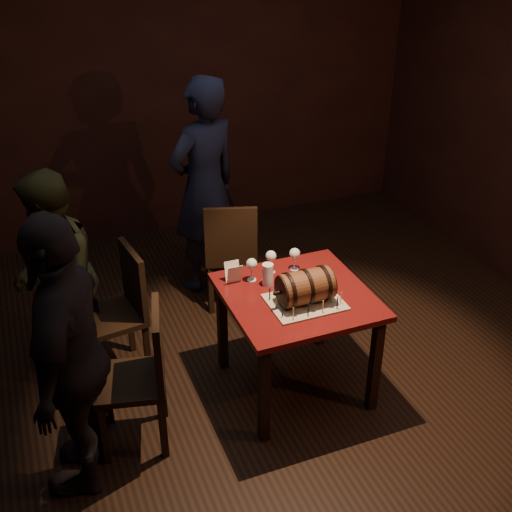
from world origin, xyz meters
name	(u,v)px	position (x,y,z in m)	size (l,w,h in m)	color
room_shell	(263,193)	(0.00, 0.00, 1.40)	(5.04, 5.04, 2.80)	black
pub_table	(297,308)	(0.17, -0.17, 0.64)	(0.90, 0.90, 0.75)	#470B0D
cake_board	(305,302)	(0.17, -0.28, 0.76)	(0.45, 0.35, 0.01)	#ADA38B
barrel_cake	(306,287)	(0.17, -0.28, 0.87)	(0.38, 0.23, 0.23)	brown
birthday_candles	(305,296)	(0.17, -0.28, 0.80)	(0.40, 0.30, 0.09)	#FBE596
wine_glass_left	(252,265)	(-0.04, 0.09, 0.87)	(0.07, 0.07, 0.16)	silver
wine_glass_mid	(271,257)	(0.12, 0.14, 0.87)	(0.07, 0.07, 0.16)	silver
wine_glass_right	(295,254)	(0.28, 0.11, 0.87)	(0.07, 0.07, 0.16)	silver
pint_of_ale	(268,275)	(0.04, 0.00, 0.82)	(0.07, 0.07, 0.15)	silver
menu_card	(234,273)	(-0.15, 0.12, 0.81)	(0.10, 0.05, 0.13)	white
chair_back	(231,250)	(0.11, 0.92, 0.52)	(0.50, 0.50, 0.93)	black
chair_left_rear	(122,306)	(-0.84, 0.46, 0.52)	(0.45, 0.45, 0.93)	black
chair_left_front	(143,371)	(-0.86, -0.27, 0.52)	(0.48, 0.48, 0.93)	black
person_back	(205,187)	(0.04, 1.33, 0.90)	(0.66, 0.43, 1.80)	#191C32
person_left_rear	(55,279)	(-1.23, 0.60, 0.74)	(0.72, 0.56, 1.48)	#3E3E1F
person_left_front	(71,357)	(-1.25, -0.41, 0.84)	(0.98, 0.41, 1.68)	black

